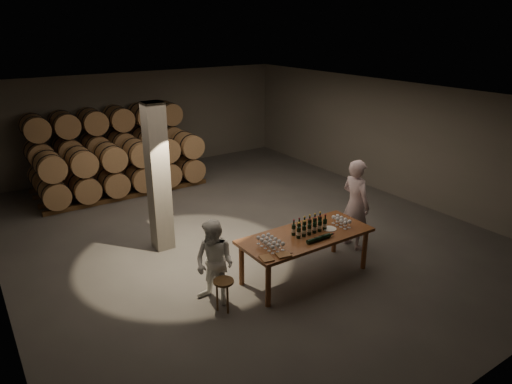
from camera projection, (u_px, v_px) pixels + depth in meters
room at (158, 178)px, 9.55m from camera, size 12.00×12.00×12.00m
tasting_table at (306, 239)px, 8.68m from camera, size 2.60×1.10×0.90m
barrel_stack_back at (109, 144)px, 13.81m from camera, size 4.70×0.95×2.31m
barrel_stack_front at (125, 167)px, 12.85m from camera, size 4.70×0.95×1.57m
bottle_cluster at (309, 227)px, 8.68m from camera, size 0.73×0.23×0.32m
lying_bottles at (319, 238)px, 8.38m from camera, size 0.64×0.09×0.09m
glass_cluster_left at (270, 241)px, 8.11m from camera, size 0.30×0.52×0.16m
glass_cluster_right at (341, 220)px, 8.97m from camera, size 0.19×0.41×0.17m
plate at (330, 229)px, 8.85m from camera, size 0.27×0.27×0.02m
notebook_near at (283, 255)px, 7.84m from camera, size 0.27×0.23×0.03m
notebook_corner at (267, 258)px, 7.74m from camera, size 0.24×0.28×0.02m
pen at (289, 253)px, 7.91m from camera, size 0.13×0.04×0.01m
stool at (224, 286)px, 7.72m from camera, size 0.35×0.35×0.59m
person_man at (355, 204)px, 9.80m from camera, size 0.48×0.73×2.00m
person_woman at (215, 263)px, 7.85m from camera, size 0.86×0.94×1.56m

